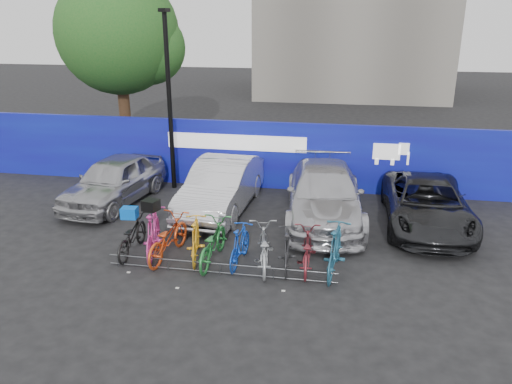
% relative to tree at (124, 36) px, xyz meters
% --- Properties ---
extents(ground, '(100.00, 100.00, 0.00)m').
position_rel_tree_xyz_m(ground, '(6.77, -10.06, -5.07)').
color(ground, black).
rests_on(ground, ground).
extents(hoarding, '(22.00, 0.18, 2.40)m').
position_rel_tree_xyz_m(hoarding, '(6.78, -4.06, -3.86)').
color(hoarding, '#110A8C').
rests_on(hoarding, ground).
extents(tree, '(5.40, 5.20, 7.80)m').
position_rel_tree_xyz_m(tree, '(0.00, 0.00, 0.00)').
color(tree, '#382314').
rests_on(tree, ground).
extents(lamppost, '(0.25, 0.50, 6.11)m').
position_rel_tree_xyz_m(lamppost, '(3.57, -4.66, -1.80)').
color(lamppost, black).
rests_on(lamppost, ground).
extents(bike_rack, '(5.60, 0.03, 0.30)m').
position_rel_tree_xyz_m(bike_rack, '(6.77, -10.66, -4.91)').
color(bike_rack, '#595B60').
rests_on(bike_rack, ground).
extents(car_0, '(2.39, 4.73, 1.54)m').
position_rel_tree_xyz_m(car_0, '(2.17, -6.47, -4.30)').
color(car_0, '#A1A1A6').
rests_on(car_0, ground).
extents(car_1, '(1.97, 4.94, 1.60)m').
position_rel_tree_xyz_m(car_1, '(5.80, -6.50, -4.27)').
color(car_1, silver).
rests_on(car_1, ground).
extents(car_2, '(2.68, 5.67, 1.60)m').
position_rel_tree_xyz_m(car_2, '(9.04, -6.65, -4.27)').
color(car_2, '#B4B3B9').
rests_on(car_2, ground).
extents(car_3, '(2.33, 5.03, 1.40)m').
position_rel_tree_xyz_m(car_3, '(12.01, -6.71, -4.37)').
color(car_3, black).
rests_on(car_3, ground).
extents(bike_0, '(0.74, 1.91, 0.99)m').
position_rel_tree_xyz_m(bike_0, '(4.25, -9.93, -4.58)').
color(bike_0, black).
rests_on(bike_0, ground).
extents(bike_1, '(1.02, 2.13, 1.23)m').
position_rel_tree_xyz_m(bike_1, '(4.83, -9.91, -4.45)').
color(bike_1, '#D63690').
rests_on(bike_1, ground).
extents(bike_2, '(0.99, 2.13, 1.08)m').
position_rel_tree_xyz_m(bike_2, '(5.26, -10.00, -4.53)').
color(bike_2, '#D14517').
rests_on(bike_2, ground).
extents(bike_3, '(0.88, 1.87, 1.09)m').
position_rel_tree_xyz_m(bike_3, '(5.98, -9.94, -4.53)').
color(bike_3, yellow).
rests_on(bike_3, ground).
extents(bike_4, '(0.80, 2.05, 1.06)m').
position_rel_tree_xyz_m(bike_4, '(6.45, -10.06, -4.54)').
color(bike_4, '#237832').
rests_on(bike_4, ground).
extents(bike_5, '(0.60, 1.72, 1.02)m').
position_rel_tree_xyz_m(bike_5, '(7.14, -10.03, -4.56)').
color(bike_5, '#1041C0').
rests_on(bike_5, ground).
extents(bike_6, '(1.03, 2.06, 1.03)m').
position_rel_tree_xyz_m(bike_6, '(7.74, -10.08, -4.55)').
color(bike_6, '#9DA1A4').
rests_on(bike_6, ground).
extents(bike_7, '(0.61, 1.72, 1.02)m').
position_rel_tree_xyz_m(bike_7, '(8.31, -10.04, -4.56)').
color(bike_7, '#292A2C').
rests_on(bike_7, ground).
extents(bike_8, '(0.74, 1.87, 0.97)m').
position_rel_tree_xyz_m(bike_8, '(8.78, -9.97, -4.58)').
color(bike_8, maroon).
rests_on(bike_8, ground).
extents(bike_9, '(0.82, 2.10, 1.23)m').
position_rel_tree_xyz_m(bike_9, '(9.47, -10.09, -4.45)').
color(bike_9, '#215873').
rests_on(bike_9, ground).
extents(cargo_crate, '(0.42, 0.33, 0.28)m').
position_rel_tree_xyz_m(cargo_crate, '(4.25, -9.93, -3.94)').
color(cargo_crate, blue).
rests_on(cargo_crate, bike_0).
extents(cargo_topcase, '(0.45, 0.42, 0.28)m').
position_rel_tree_xyz_m(cargo_topcase, '(4.83, -9.91, -3.70)').
color(cargo_topcase, black).
rests_on(cargo_topcase, bike_1).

